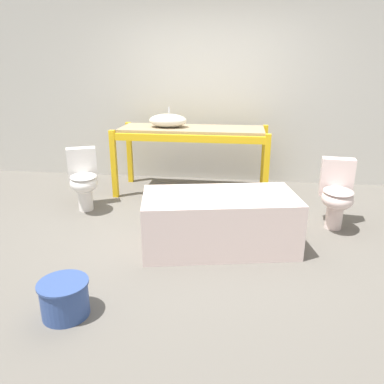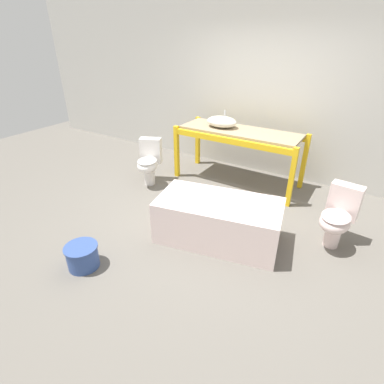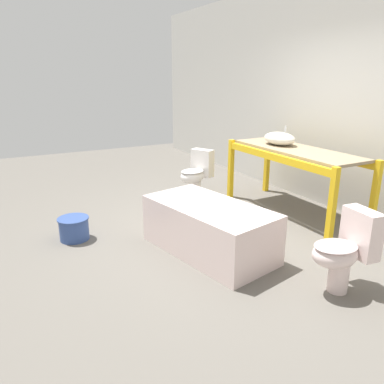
{
  "view_description": "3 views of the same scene",
  "coord_description": "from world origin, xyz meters",
  "px_view_note": "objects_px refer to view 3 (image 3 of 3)",
  "views": [
    {
      "loc": [
        0.52,
        -3.71,
        1.71
      ],
      "look_at": [
        0.05,
        -0.33,
        0.54
      ],
      "focal_mm": 35.0,
      "sensor_mm": 36.0,
      "label": 1
    },
    {
      "loc": [
        1.66,
        -3.11,
        2.27
      ],
      "look_at": [
        -0.05,
        -0.38,
        0.55
      ],
      "focal_mm": 28.0,
      "sensor_mm": 36.0,
      "label": 2
    },
    {
      "loc": [
        3.5,
        -2.28,
        1.84
      ],
      "look_at": [
        0.06,
        -0.44,
        0.61
      ],
      "focal_mm": 35.0,
      "sensor_mm": 36.0,
      "label": 3
    }
  ],
  "objects_px": {
    "bathtub_main": "(209,225)",
    "bucket_white": "(74,228)",
    "sink_basin": "(280,139)",
    "toilet_near": "(196,173)",
    "toilet_far": "(345,249)"
  },
  "relations": [
    {
      "from": "bathtub_main",
      "to": "toilet_near",
      "type": "xyz_separation_m",
      "value": [
        -1.71,
        0.78,
        0.09
      ]
    },
    {
      "from": "sink_basin",
      "to": "bucket_white",
      "type": "xyz_separation_m",
      "value": [
        -0.19,
        -2.84,
        -0.85
      ]
    },
    {
      "from": "sink_basin",
      "to": "bathtub_main",
      "type": "relative_size",
      "value": 0.32
    },
    {
      "from": "toilet_far",
      "to": "bucket_white",
      "type": "relative_size",
      "value": 2.08
    },
    {
      "from": "bucket_white",
      "to": "toilet_near",
      "type": "bearing_deg",
      "value": 109.13
    },
    {
      "from": "toilet_near",
      "to": "bucket_white",
      "type": "xyz_separation_m",
      "value": [
        0.7,
        -2.01,
        -0.26
      ]
    },
    {
      "from": "sink_basin",
      "to": "toilet_near",
      "type": "xyz_separation_m",
      "value": [
        -0.89,
        -0.83,
        -0.59
      ]
    },
    {
      "from": "bathtub_main",
      "to": "bucket_white",
      "type": "bearing_deg",
      "value": -141.33
    },
    {
      "from": "sink_basin",
      "to": "bathtub_main",
      "type": "bearing_deg",
      "value": -63.17
    },
    {
      "from": "toilet_far",
      "to": "bucket_white",
      "type": "height_order",
      "value": "toilet_far"
    },
    {
      "from": "bathtub_main",
      "to": "bucket_white",
      "type": "distance_m",
      "value": 1.6
    },
    {
      "from": "bathtub_main",
      "to": "toilet_far",
      "type": "height_order",
      "value": "toilet_far"
    },
    {
      "from": "toilet_near",
      "to": "bucket_white",
      "type": "relative_size",
      "value": 2.08
    },
    {
      "from": "sink_basin",
      "to": "toilet_far",
      "type": "bearing_deg",
      "value": -25.67
    },
    {
      "from": "bathtub_main",
      "to": "toilet_far",
      "type": "distance_m",
      "value": 1.38
    }
  ]
}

